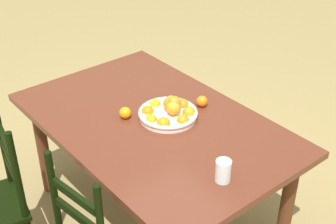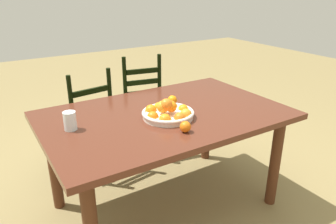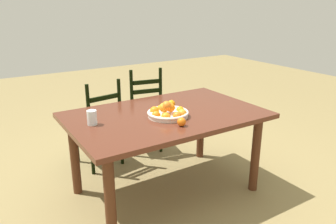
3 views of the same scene
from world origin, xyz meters
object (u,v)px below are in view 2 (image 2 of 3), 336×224
object	(u,v)px
chair_near_window	(140,106)
orange_loose_0	(185,127)
chair_by_cabinet	(87,124)
orange_loose_1	(172,100)
dining_table	(165,126)
drinking_glass	(70,121)
fruit_bowl	(168,112)

from	to	relation	value
chair_near_window	orange_loose_0	xyz separation A→B (m)	(-0.31, -1.23, 0.33)
chair_by_cabinet	orange_loose_1	size ratio (longest dim) A/B	13.59
dining_table	orange_loose_1	xyz separation A→B (m)	(0.13, 0.11, 0.13)
orange_loose_0	dining_table	bearing A→B (deg)	79.98
chair_near_window	orange_loose_1	distance (m)	0.87
chair_near_window	chair_by_cabinet	world-z (taller)	chair_near_window
dining_table	chair_near_window	size ratio (longest dim) A/B	1.66
chair_near_window	drinking_glass	xyz separation A→B (m)	(-0.89, -0.84, 0.36)
fruit_bowl	chair_by_cabinet	bearing A→B (deg)	107.06
orange_loose_0	drinking_glass	bearing A→B (deg)	145.50
chair_near_window	orange_loose_0	size ratio (longest dim) A/B	14.62
chair_near_window	orange_loose_1	world-z (taller)	chair_near_window
chair_near_window	fruit_bowl	world-z (taller)	chair_near_window
orange_loose_0	chair_by_cabinet	bearing A→B (deg)	102.45
dining_table	fruit_bowl	size ratio (longest dim) A/B	4.76
orange_loose_1	chair_by_cabinet	bearing A→B (deg)	121.72
dining_table	chair_near_window	distance (m)	0.96
chair_by_cabinet	fruit_bowl	world-z (taller)	chair_by_cabinet
dining_table	orange_loose_1	size ratio (longest dim) A/B	23.85
chair_by_cabinet	drinking_glass	distance (m)	0.91
dining_table	chair_near_window	bearing A→B (deg)	74.23
dining_table	chair_by_cabinet	xyz separation A→B (m)	(-0.31, 0.82, -0.23)
dining_table	fruit_bowl	world-z (taller)	fruit_bowl
dining_table	chair_near_window	xyz separation A→B (m)	(0.26, 0.90, -0.20)
orange_loose_0	orange_loose_1	distance (m)	0.48
chair_near_window	fruit_bowl	bearing A→B (deg)	84.52
dining_table	orange_loose_0	distance (m)	0.36
chair_near_window	drinking_glass	world-z (taller)	chair_near_window
orange_loose_0	drinking_glass	size ratio (longest dim) A/B	0.59
orange_loose_0	orange_loose_1	size ratio (longest dim) A/B	0.98
dining_table	fruit_bowl	xyz separation A→B (m)	(-0.03, -0.09, 0.14)
chair_by_cabinet	orange_loose_1	world-z (taller)	chair_by_cabinet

